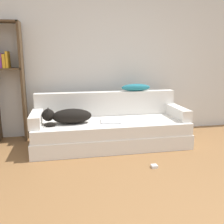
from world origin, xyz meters
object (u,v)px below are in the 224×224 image
(couch, at_px, (111,133))
(power_adapter, at_px, (154,166))
(laptop, at_px, (111,121))
(bookshelf, at_px, (7,75))
(throw_pillow, at_px, (136,87))
(dog, at_px, (68,116))

(couch, xyz_separation_m, power_adapter, (0.37, -0.87, -0.17))
(power_adapter, bearing_deg, laptop, 116.12)
(couch, bearing_deg, bookshelf, 160.32)
(throw_pillow, height_order, power_adapter, throw_pillow)
(dog, height_order, throw_pillow, throw_pillow)
(throw_pillow, distance_m, bookshelf, 1.99)
(couch, height_order, bookshelf, bookshelf)
(couch, distance_m, throw_pillow, 0.86)
(laptop, distance_m, throw_pillow, 0.78)
(throw_pillow, xyz_separation_m, power_adapter, (-0.11, -1.21, -0.80))
(laptop, bearing_deg, throw_pillow, 46.51)
(dog, relative_size, power_adapter, 9.57)
(bookshelf, bearing_deg, dog, -33.56)
(throw_pillow, bearing_deg, bookshelf, 174.52)
(couch, relative_size, bookshelf, 1.25)
(dog, xyz_separation_m, laptop, (0.60, -0.03, -0.10))
(dog, relative_size, laptop, 2.26)
(couch, xyz_separation_m, bookshelf, (-1.50, 0.54, 0.84))
(couch, xyz_separation_m, dog, (-0.62, -0.05, 0.30))
(power_adapter, bearing_deg, couch, 113.09)
(power_adapter, bearing_deg, bookshelf, 143.08)
(couch, bearing_deg, throw_pillow, 35.97)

